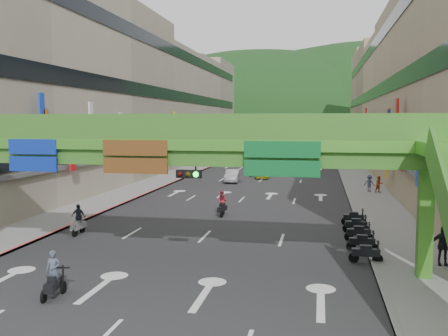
{
  "coord_description": "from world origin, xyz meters",
  "views": [
    {
      "loc": [
        6.57,
        -16.02,
        6.81
      ],
      "look_at": [
        0.0,
        18.0,
        3.5
      ],
      "focal_mm": 40.0,
      "sensor_mm": 36.0,
      "label": 1
    }
  ],
  "objects": [
    {
      "name": "scooter_rider_left",
      "position": [
        -7.5,
        11.05,
        0.92
      ],
      "size": [
        0.91,
        1.6,
        1.87
      ],
      "color": "gray",
      "rests_on": "ground"
    },
    {
      "name": "road_slab",
      "position": [
        0.0,
        50.0,
        0.01
      ],
      "size": [
        18.0,
        140.0,
        0.02
      ],
      "primitive_type": "cube",
      "color": "#28282B",
      "rests_on": "ground"
    },
    {
      "name": "hill_left",
      "position": [
        -15.0,
        160.0,
        0.0
      ],
      "size": [
        168.0,
        140.0,
        112.0
      ],
      "primitive_type": "ellipsoid",
      "color": "#1C4419",
      "rests_on": "ground"
    },
    {
      "name": "curb_left",
      "position": [
        -9.1,
        50.0,
        0.09
      ],
      "size": [
        0.2,
        140.0,
        0.18
      ],
      "primitive_type": "cube",
      "color": "#CC5959",
      "rests_on": "ground"
    },
    {
      "name": "pedestrian_blue",
      "position": [
        11.18,
        32.2,
        0.78
      ],
      "size": [
        0.84,
        0.68,
        1.56
      ],
      "primitive_type": "imported",
      "rotation": [
        0.0,
        0.0,
        2.82
      ],
      "color": "navy",
      "rests_on": "ground"
    },
    {
      "name": "building_row_left",
      "position": [
        -18.93,
        50.0,
        9.46
      ],
      "size": [
        12.8,
        95.0,
        19.0
      ],
      "color": "#9E937F",
      "rests_on": "ground"
    },
    {
      "name": "car_silver",
      "position": [
        -2.92,
        38.01,
        0.69
      ],
      "size": [
        1.77,
        4.26,
        1.37
      ],
      "primitive_type": "imported",
      "rotation": [
        0.0,
        0.0,
        0.08
      ],
      "color": "silver",
      "rests_on": "ground"
    },
    {
      "name": "building_row_right",
      "position": [
        18.93,
        50.0,
        9.46
      ],
      "size": [
        12.8,
        95.0,
        19.0
      ],
      "color": "gray",
      "rests_on": "ground"
    },
    {
      "name": "pedestrian_red",
      "position": [
        12.01,
        31.71,
        0.77
      ],
      "size": [
        0.93,
        0.86,
        1.53
      ],
      "primitive_type": "imported",
      "rotation": [
        0.0,
        0.0,
        0.47
      ],
      "color": "#A93A18",
      "rests_on": "ground"
    },
    {
      "name": "bunting_string",
      "position": [
        0.0,
        30.0,
        5.96
      ],
      "size": [
        26.0,
        0.36,
        0.47
      ],
      "color": "black",
      "rests_on": "ground"
    },
    {
      "name": "overpass_near",
      "position": [
        0.93,
        5.38,
        5.21
      ],
      "size": [
        28.0,
        12.27,
        7.1
      ],
      "color": "#4C9E2D",
      "rests_on": "ground"
    },
    {
      "name": "car_yellow",
      "position": [
        -0.06,
        42.44,
        0.67
      ],
      "size": [
        1.81,
        4.02,
        1.34
      ],
      "primitive_type": "imported",
      "rotation": [
        0.0,
        0.0,
        0.06
      ],
      "color": "yellow",
      "rests_on": "ground"
    },
    {
      "name": "scooter_rider_far",
      "position": [
        -1.55,
        43.81,
        1.11
      ],
      "size": [
        1.0,
        1.58,
        2.16
      ],
      "color": "maroon",
      "rests_on": "ground"
    },
    {
      "name": "ground",
      "position": [
        0.0,
        0.0,
        0.0
      ],
      "size": [
        320.0,
        320.0,
        0.0
      ],
      "primitive_type": "plane",
      "color": "black",
      "rests_on": "ground"
    },
    {
      "name": "scooter_rider_mid",
      "position": [
        -0.2,
        18.41,
        0.93
      ],
      "size": [
        0.78,
        1.6,
        1.84
      ],
      "color": "black",
      "rests_on": "ground"
    },
    {
      "name": "parked_scooter_row",
      "position": [
        8.8,
        12.5,
        0.52
      ],
      "size": [
        1.6,
        9.35,
        1.08
      ],
      "color": "black",
      "rests_on": "ground"
    },
    {
      "name": "scooter_rider_near",
      "position": [
        -3.38,
        1.0,
        0.85
      ],
      "size": [
        0.69,
        1.59,
        1.86
      ],
      "color": "black",
      "rests_on": "ground"
    },
    {
      "name": "sidewalk_right",
      "position": [
        11.0,
        50.0,
        0.07
      ],
      "size": [
        4.0,
        140.0,
        0.15
      ],
      "primitive_type": "cube",
      "color": "gray",
      "rests_on": "ground"
    },
    {
      "name": "hill_right",
      "position": [
        25.0,
        180.0,
        0.0
      ],
      "size": [
        208.0,
        176.0,
        128.0
      ],
      "primitive_type": "ellipsoid",
      "color": "#1C4419",
      "rests_on": "ground"
    },
    {
      "name": "pedestrian_dark",
      "position": [
        12.2,
        8.0,
        0.92
      ],
      "size": [
        1.09,
        0.47,
        1.85
      ],
      "primitive_type": "imported",
      "rotation": [
        0.0,
        0.0,
        -0.02
      ],
      "color": "black",
      "rests_on": "ground"
    },
    {
      "name": "sidewalk_left",
      "position": [
        -11.0,
        50.0,
        0.07
      ],
      "size": [
        4.0,
        140.0,
        0.15
      ],
      "primitive_type": "cube",
      "color": "gray",
      "rests_on": "ground"
    },
    {
      "name": "curb_right",
      "position": [
        9.1,
        50.0,
        0.09
      ],
      "size": [
        0.2,
        140.0,
        0.18
      ],
      "primitive_type": "cube",
      "color": "gray",
      "rests_on": "ground"
    },
    {
      "name": "overpass_far",
      "position": [
        0.0,
        65.0,
        5.4
      ],
      "size": [
        28.0,
        2.2,
        7.1
      ],
      "color": "#4C9E2D",
      "rests_on": "ground"
    }
  ]
}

